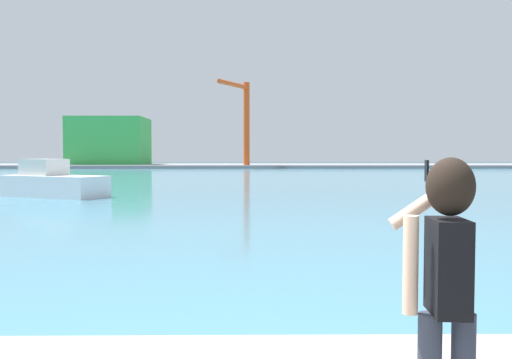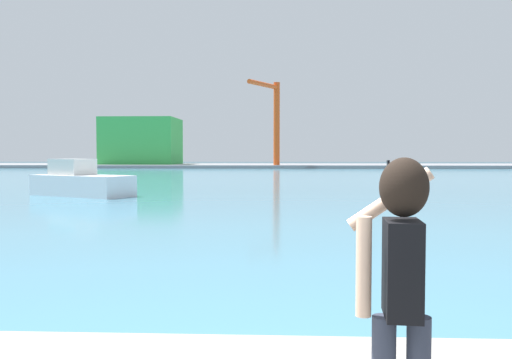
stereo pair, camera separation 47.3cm
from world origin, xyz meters
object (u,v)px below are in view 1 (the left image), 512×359
at_px(person_photographer, 446,272).
at_px(port_crane, 244,115).
at_px(warehouse_left, 110,141).
at_px(boat_moored, 53,183).

bearing_deg(person_photographer, port_crane, 6.23).
height_order(warehouse_left, port_crane, port_crane).
relative_size(person_photographer, port_crane, 0.13).
height_order(boat_moored, port_crane, port_crane).
relative_size(warehouse_left, port_crane, 0.95).
distance_m(warehouse_left, port_crane, 25.32).
xyz_separation_m(person_photographer, warehouse_left, (-25.52, 92.46, 3.01)).
bearing_deg(person_photographer, boat_moored, 29.01).
bearing_deg(port_crane, warehouse_left, 159.48).
height_order(person_photographer, warehouse_left, warehouse_left).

